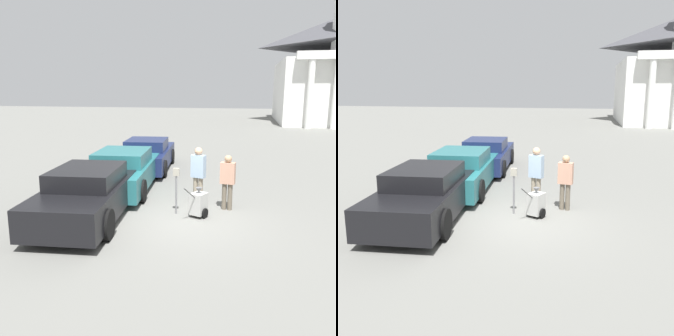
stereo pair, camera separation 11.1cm
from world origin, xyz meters
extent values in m
plane|color=slate|center=(0.00, 0.00, 0.00)|extent=(120.00, 120.00, 0.00)
cube|color=black|center=(-2.40, -0.03, 0.59)|extent=(2.34, 5.39, 0.76)
cube|color=black|center=(-2.39, -0.24, 1.20)|extent=(1.86, 2.34, 0.46)
cylinder|color=black|center=(-3.47, 1.52, 0.38)|extent=(0.24, 0.77, 0.75)
cylinder|color=black|center=(-1.61, 1.67, 0.38)|extent=(0.24, 0.77, 0.75)
cylinder|color=black|center=(-3.20, -1.73, 0.38)|extent=(0.24, 0.77, 0.75)
cylinder|color=black|center=(-1.34, -1.57, 0.38)|extent=(0.24, 0.77, 0.75)
cube|color=#23666B|center=(-2.40, 2.99, 0.57)|extent=(2.36, 5.34, 0.74)
cube|color=#23666B|center=(-2.39, 2.78, 1.18)|extent=(1.88, 2.32, 0.47)
cylinder|color=black|center=(-3.48, 4.52, 0.37)|extent=(0.24, 0.75, 0.74)
cylinder|color=black|center=(-1.59, 4.68, 0.37)|extent=(0.24, 0.75, 0.74)
cylinder|color=black|center=(-3.22, 1.31, 0.37)|extent=(0.24, 0.75, 0.74)
cylinder|color=black|center=(-1.33, 1.47, 0.37)|extent=(0.24, 0.75, 0.74)
cube|color=#19234C|center=(-2.40, 6.28, 0.55)|extent=(2.26, 4.77, 0.72)
cube|color=#19234C|center=(-2.39, 6.10, 1.14)|extent=(1.82, 2.08, 0.45)
cylinder|color=black|center=(-3.45, 7.64, 0.35)|extent=(0.24, 0.71, 0.70)
cylinder|color=black|center=(-1.60, 7.79, 0.35)|extent=(0.24, 0.71, 0.70)
cylinder|color=black|center=(-3.21, 4.77, 0.35)|extent=(0.24, 0.71, 0.70)
cylinder|color=black|center=(-1.36, 4.93, 0.35)|extent=(0.24, 0.71, 0.70)
cylinder|color=slate|center=(-0.09, 0.60, 0.56)|extent=(0.05, 0.05, 1.12)
cube|color=gray|center=(-0.09, 0.60, 1.23)|extent=(0.18, 0.09, 0.22)
cylinder|color=gray|center=(0.49, 1.55, 0.43)|extent=(0.14, 0.14, 0.87)
cylinder|color=gray|center=(0.33, 1.61, 0.43)|extent=(0.14, 0.14, 0.87)
cube|color=#99B2CC|center=(0.41, 1.58, 1.21)|extent=(0.47, 0.34, 0.69)
sphere|color=tan|center=(0.41, 1.58, 1.67)|extent=(0.24, 0.24, 0.24)
cylinder|color=#665B4C|center=(1.39, 1.27, 0.40)|extent=(0.14, 0.14, 0.79)
cylinder|color=#665B4C|center=(1.22, 1.29, 0.40)|extent=(0.14, 0.14, 0.79)
cube|color=tan|center=(1.31, 1.28, 1.11)|extent=(0.45, 0.29, 0.63)
sphere|color=tan|center=(1.31, 1.28, 1.53)|extent=(0.21, 0.21, 0.21)
cube|color=#B2B2AD|center=(0.57, 0.47, 0.38)|extent=(0.51, 0.55, 0.60)
cone|color=#59595B|center=(0.57, 0.47, 0.76)|extent=(0.18, 0.18, 0.16)
cylinder|color=#4C4C4C|center=(0.38, 0.04, 0.78)|extent=(0.27, 0.55, 0.43)
cylinder|color=black|center=(0.37, 0.56, 0.14)|extent=(0.16, 0.28, 0.28)
cylinder|color=black|center=(0.76, 0.39, 0.14)|extent=(0.16, 0.28, 0.28)
cube|color=white|center=(10.51, 33.58, 3.15)|extent=(10.74, 14.18, 6.31)
cylinder|color=white|center=(7.29, 25.90, 3.00)|extent=(0.56, 0.56, 5.99)
camera|label=1|loc=(1.72, -9.45, 3.51)|focal=40.00mm
camera|label=2|loc=(1.83, -9.43, 3.51)|focal=40.00mm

